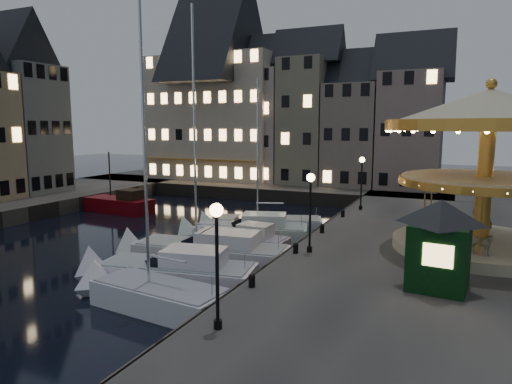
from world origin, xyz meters
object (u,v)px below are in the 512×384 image
at_px(bollard_c, 322,228).
at_px(motorboat_c, 205,251).
at_px(streetlamp_c, 362,175).
at_px(bollard_b, 296,248).
at_px(motorboat_e, 245,232).
at_px(motorboat_f, 260,226).
at_px(ticket_kiosk, 440,229).
at_px(bollard_d, 343,213).
at_px(streetlamp_b, 310,201).
at_px(motorboat_d, 241,243).
at_px(bollard_a, 252,280).
at_px(carousel, 488,139).
at_px(motorboat_a, 150,295).
at_px(streetlamp_a, 217,248).
at_px(red_fishing_boat, 120,205).
at_px(motorboat_b, 170,273).

height_order(bollard_c, motorboat_c, motorboat_c).
distance_m(streetlamp_c, motorboat_c, 15.43).
bearing_deg(streetlamp_c, bollard_b, -92.45).
xyz_separation_m(motorboat_e, motorboat_f, (-0.08, 2.76, -0.12)).
bearing_deg(ticket_kiosk, bollard_d, 118.18).
height_order(bollard_b, motorboat_e, motorboat_e).
height_order(streetlamp_b, motorboat_f, motorboat_f).
xyz_separation_m(streetlamp_b, motorboat_d, (-5.26, 2.51, -3.38)).
bearing_deg(bollard_a, motorboat_e, 116.55).
relative_size(motorboat_e, carousel, 0.85).
bearing_deg(motorboat_a, ticket_kiosk, 18.47).
height_order(streetlamp_a, streetlamp_b, same).
xyz_separation_m(red_fishing_boat, ticket_kiosk, (27.67, -13.21, 3.10)).
relative_size(streetlamp_a, motorboat_c, 0.31).
bearing_deg(red_fishing_boat, ticket_kiosk, -25.52).
height_order(bollard_c, motorboat_b, motorboat_b).
relative_size(streetlamp_c, bollard_c, 7.32).
relative_size(streetlamp_c, motorboat_f, 0.35).
bearing_deg(streetlamp_b, bollard_c, 97.59).
bearing_deg(streetlamp_a, motorboat_f, 109.30).
bearing_deg(motorboat_a, streetlamp_a, -31.53).
relative_size(streetlamp_a, bollard_c, 7.32).
xyz_separation_m(motorboat_e, red_fishing_boat, (-15.04, 4.88, 0.04)).
xyz_separation_m(bollard_c, motorboat_a, (-4.49, -11.38, -1.06)).
xyz_separation_m(streetlamp_c, ticket_kiosk, (6.39, -16.54, -0.23)).
bearing_deg(streetlamp_c, bollard_a, -91.76).
bearing_deg(motorboat_a, carousel, 39.11).
bearing_deg(motorboat_d, red_fishing_boat, 154.47).
bearing_deg(carousel, motorboat_b, -150.10).
xyz_separation_m(streetlamp_c, motorboat_a, (-5.09, -20.38, -3.48)).
bearing_deg(bollard_a, red_fishing_boat, 141.99).
distance_m(streetlamp_c, bollard_a, 19.66).
height_order(streetlamp_b, streetlamp_c, same).
height_order(motorboat_c, red_fishing_boat, motorboat_c).
bearing_deg(motorboat_e, motorboat_d, -70.49).
height_order(bollard_d, motorboat_c, motorboat_c).
bearing_deg(streetlamp_c, motorboat_d, -115.57).
distance_m(motorboat_a, carousel, 18.39).
xyz_separation_m(streetlamp_c, red_fishing_boat, (-21.28, -3.33, -3.33)).
distance_m(motorboat_b, carousel, 17.58).
height_order(streetlamp_b, motorboat_e, streetlamp_b).
distance_m(bollard_d, motorboat_e, 7.41).
relative_size(streetlamp_b, streetlamp_c, 1.00).
height_order(motorboat_f, red_fishing_boat, motorboat_f).
xyz_separation_m(streetlamp_b, bollard_c, (-0.60, 4.50, -2.41)).
xyz_separation_m(bollard_b, motorboat_a, (-4.49, -6.38, -1.06)).
distance_m(streetlamp_a, bollard_a, 4.71).
xyz_separation_m(streetlamp_a, motorboat_b, (-5.93, 5.81, -3.37)).
xyz_separation_m(bollard_b, red_fishing_boat, (-20.68, 10.67, -0.92)).
xyz_separation_m(bollard_d, motorboat_d, (-4.66, -7.49, -0.97)).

